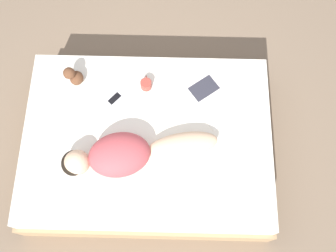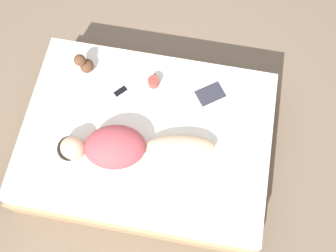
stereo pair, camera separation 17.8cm
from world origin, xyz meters
name	(u,v)px [view 1 (the left image)]	position (x,y,z in m)	size (l,w,h in m)	color
ground_plane	(150,153)	(0.00, 0.00, 0.00)	(12.00, 12.00, 0.00)	#7A6651
bed	(148,145)	(0.00, 0.00, 0.23)	(1.54, 2.10, 0.47)	tan
person	(127,154)	(-0.18, 0.14, 0.57)	(0.48, 1.25, 0.23)	#DBB28E
open_magazine	(212,99)	(0.35, -0.54, 0.47)	(0.59, 0.55, 0.01)	silver
coffee_mug	(146,84)	(0.45, 0.03, 0.51)	(0.13, 0.09, 0.08)	#993D33
cell_phone	(115,99)	(0.33, 0.29, 0.47)	(0.15, 0.14, 0.01)	silver
plush_toy	(74,76)	(0.49, 0.63, 0.56)	(0.13, 0.15, 0.19)	brown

